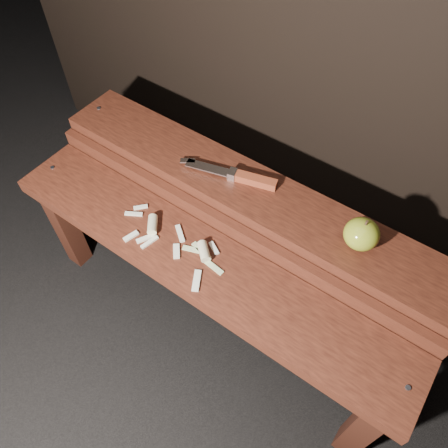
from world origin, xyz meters
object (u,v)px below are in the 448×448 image
Objects in this scene: bench_rear_tier at (246,207)px; apple at (362,234)px; knife at (243,177)px; bench_front_tier at (198,275)px.

bench_rear_tier is 13.55× the size of apple.
bench_rear_tier is 4.37× the size of knife.
bench_front_tier is 0.44m from apple.
knife is (-0.34, 0.01, -0.03)m from apple.
bench_rear_tier is at bearing 90.00° from bench_front_tier.
bench_front_tier is 0.29m from knife.
bench_front_tier is 4.37× the size of knife.
apple is 0.32× the size of knife.
knife is (-0.02, 0.24, 0.16)m from bench_front_tier.
apple reaches higher than knife.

